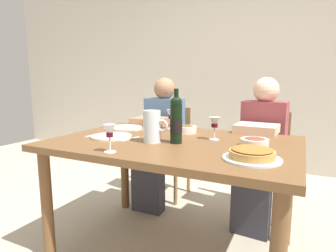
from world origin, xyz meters
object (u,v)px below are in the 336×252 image
dinner_plate_right_setting (111,136)px  dinner_plate_left_setting (125,128)px  olive_bowl (186,129)px  wine_glass_centre (171,115)px  dining_table (173,155)px  diner_left (159,137)px  wine_glass_left_diner (110,133)px  salad_bowl (254,142)px  wine_bottle (176,120)px  diner_right (260,147)px  wine_glass_right_diner (215,123)px  baked_tart (252,154)px  chair_right (265,155)px  water_pitcher (152,128)px  chair_left (170,145)px

dinner_plate_right_setting → dinner_plate_left_setting: bearing=109.6°
olive_bowl → wine_glass_centre: wine_glass_centre is taller
dining_table → dinner_plate_right_setting: bearing=-167.7°
dinner_plate_left_setting → olive_bowl: bearing=3.4°
diner_left → wine_glass_left_diner: bearing=103.1°
salad_bowl → dinner_plate_left_setting: bearing=169.2°
wine_bottle → dinner_plate_left_setting: wine_bottle is taller
olive_bowl → dinner_plate_right_setting: (-0.38, -0.36, -0.02)m
dinner_plate_left_setting → diner_right: 1.07m
diner_right → wine_bottle: bearing=65.6°
olive_bowl → diner_right: 0.64m
wine_bottle → wine_glass_right_diner: 0.26m
baked_tart → chair_right: size_ratio=0.32×
baked_tart → wine_glass_right_diner: 0.47m
baked_tart → dinner_plate_left_setting: 1.15m
salad_bowl → wine_glass_left_diner: size_ratio=1.06×
wine_glass_centre → wine_glass_right_diner: bearing=-30.8°
dining_table → olive_bowl: bearing=95.7°
wine_bottle → water_pitcher: wine_bottle is taller
water_pitcher → chair_left: size_ratio=0.22×
dining_table → chair_left: size_ratio=1.72×
water_pitcher → dinner_plate_right_setting: water_pitcher is taller
salad_bowl → chair_left: 1.30m
dinner_plate_left_setting → dinner_plate_right_setting: 0.35m
dining_table → dinner_plate_left_setting: (-0.53, 0.24, 0.10)m
wine_glass_left_diner → chair_right: 1.51m
salad_bowl → wine_bottle: bearing=-165.6°
water_pitcher → chair_left: 1.13m
dining_table → dinner_plate_left_setting: 0.59m
dinner_plate_right_setting → chair_right: 1.35m
water_pitcher → wine_glass_left_diner: 0.32m
wine_glass_left_diner → wine_glass_right_diner: size_ratio=1.01×
dining_table → chair_right: size_ratio=1.72×
wine_glass_right_diner → chair_right: (0.23, 0.78, -0.37)m
salad_bowl → olive_bowl: size_ratio=1.01×
water_pitcher → chair_left: water_pitcher is taller
wine_glass_right_diner → dining_table: bearing=-150.7°
wine_glass_right_diner → olive_bowl: bearing=150.1°
wine_glass_left_diner → dinner_plate_left_setting: bearing=118.5°
wine_bottle → wine_glass_centre: 0.51m
baked_tart → wine_bottle: bearing=159.9°
diner_right → dinner_plate_left_setting: bearing=27.5°
dining_table → diner_left: (-0.45, 0.67, -0.05)m
baked_tart → wine_glass_left_diner: size_ratio=1.86×
baked_tart → dinner_plate_right_setting: size_ratio=1.02×
salad_bowl → wine_glass_left_diner: bearing=-144.9°
wine_glass_left_diner → dinner_plate_right_setting: bearing=126.4°
dining_table → wine_glass_left_diner: size_ratio=10.14×
olive_bowl → dining_table: bearing=-84.3°
salad_bowl → olive_bowl: olive_bowl is taller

